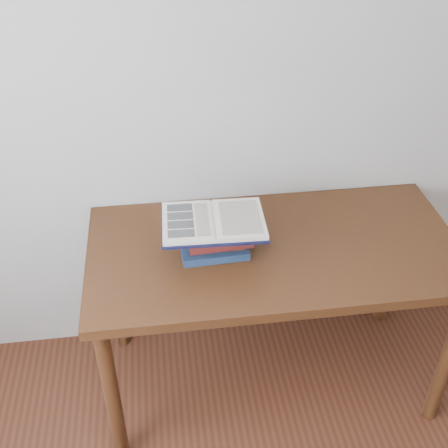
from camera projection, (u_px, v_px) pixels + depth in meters
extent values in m
cube|color=#ADABA3|center=(236.00, 83.00, 2.16)|extent=(3.50, 0.04, 2.60)
cube|color=#472011|center=(275.00, 250.00, 2.19)|extent=(1.45, 0.73, 0.04)
cylinder|color=#472011|center=(112.00, 395.00, 2.11)|extent=(0.06, 0.06, 0.74)
cylinder|color=#472011|center=(448.00, 358.00, 2.25)|extent=(0.06, 0.06, 0.74)
cylinder|color=#472011|center=(116.00, 287.00, 2.59)|extent=(0.06, 0.06, 0.74)
cylinder|color=#472011|center=(392.00, 262.00, 2.74)|extent=(0.06, 0.06, 0.74)
cube|color=#172846|center=(214.00, 247.00, 2.15)|extent=(0.26, 0.18, 0.03)
cube|color=#B86D29|center=(216.00, 238.00, 2.14)|extent=(0.20, 0.13, 0.03)
cube|color=maroon|center=(218.00, 235.00, 2.11)|extent=(0.25, 0.18, 0.03)
cube|color=#8E6B49|center=(219.00, 226.00, 2.10)|extent=(0.22, 0.18, 0.03)
cube|color=black|center=(213.00, 224.00, 2.08)|extent=(0.39, 0.28, 0.01)
cube|color=beige|center=(187.00, 222.00, 2.06)|extent=(0.19, 0.26, 0.02)
cube|color=beige|center=(239.00, 219.00, 2.08)|extent=(0.19, 0.26, 0.02)
cylinder|color=beige|center=(213.00, 221.00, 2.07)|extent=(0.02, 0.25, 0.01)
cube|color=black|center=(180.00, 208.00, 2.12)|extent=(0.10, 0.05, 0.00)
cube|color=black|center=(180.00, 216.00, 2.08)|extent=(0.10, 0.05, 0.00)
cube|color=black|center=(181.00, 224.00, 2.03)|extent=(0.10, 0.05, 0.00)
cube|color=black|center=(181.00, 233.00, 1.99)|extent=(0.10, 0.05, 0.00)
cube|color=beige|center=(202.00, 219.00, 2.06)|extent=(0.06, 0.21, 0.00)
cube|color=beige|center=(240.00, 217.00, 2.07)|extent=(0.15, 0.22, 0.00)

